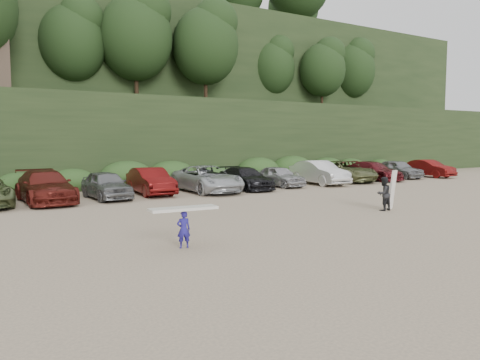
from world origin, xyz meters
TOP-DOWN VIEW (x-y plane):
  - ground at (0.00, 0.00)m, footprint 120.00×120.00m
  - hillside_backdrop at (-0.26, 35.93)m, footprint 90.00×41.50m
  - parked_cars at (1.48, 9.93)m, footprint 39.76×6.23m
  - child_surfer at (-6.11, -2.39)m, footprint 2.00×0.70m
  - adult_surfer at (4.25, -0.58)m, footprint 1.19×0.57m

SIDE VIEW (x-z plane):
  - ground at x=0.00m, z-range 0.00..0.00m
  - parked_cars at x=1.48m, z-range -0.06..1.55m
  - adult_surfer at x=4.25m, z-range -0.12..1.62m
  - child_surfer at x=-6.11m, z-range 0.21..1.39m
  - hillside_backdrop at x=-0.26m, z-range -2.78..25.22m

